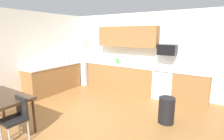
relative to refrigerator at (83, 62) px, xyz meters
name	(u,v)px	position (x,y,z in m)	size (l,w,h in m)	color
ground_plane	(90,117)	(2.18, -2.22, -0.87)	(12.00, 12.00, 0.00)	#9E6B38
wall_back	(137,52)	(2.18, 0.43, 0.48)	(5.80, 0.10, 2.70)	white
wall_left	(23,55)	(-0.47, -2.22, 0.48)	(0.10, 5.80, 2.70)	white
cabinet_run_back	(121,77)	(1.72, 0.08, -0.42)	(2.57, 0.60, 0.90)	olive
cabinet_run_back_right	(191,88)	(4.09, 0.08, -0.42)	(0.98, 0.60, 0.90)	olive
cabinet_run_left	(54,79)	(-0.12, -1.42, -0.42)	(0.60, 2.00, 0.90)	olive
countertop_back	(133,66)	(2.18, 0.08, 0.05)	(4.80, 0.64, 0.04)	silver
countertop_left	(53,66)	(-0.12, -1.42, 0.05)	(0.64, 2.00, 0.04)	silver
upper_cabinets_back	(127,37)	(1.88, 0.21, 1.03)	(2.20, 0.34, 0.70)	olive
refrigerator	(83,62)	(0.00, 0.00, 0.00)	(0.76, 0.70, 1.73)	white
oven_range	(164,84)	(3.30, 0.08, -0.41)	(0.60, 0.60, 0.91)	white
microwave	(167,50)	(3.30, 0.18, 0.65)	(0.54, 0.36, 0.32)	black
sink_basin	(120,65)	(1.69, 0.08, 0.01)	(0.48, 0.40, 0.14)	#A5A8AD
sink_faucet	(123,60)	(1.69, 0.26, 0.17)	(0.02, 0.02, 0.24)	#B2B5BA
chair_near_table	(17,116)	(1.67, -3.70, -0.36)	(0.42, 0.42, 0.85)	black
trash_bin	(166,110)	(3.83, -1.49, -0.57)	(0.36, 0.36, 0.60)	black
kettle	(118,61)	(1.55, 0.13, 0.15)	(0.14, 0.14, 0.20)	#4CA54C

